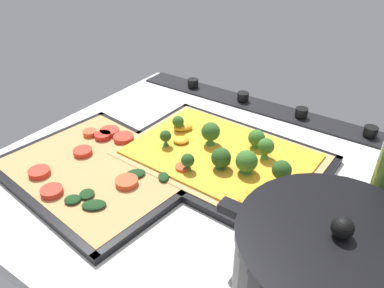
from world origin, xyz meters
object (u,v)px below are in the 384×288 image
object	(u,v)px
veggie_pizza_back	(99,167)
cooking_pot	(329,272)
broccoli_pizza	(223,155)
baking_tray_front	(220,160)
baking_tray_back	(99,171)

from	to	relation	value
veggie_pizza_back	cooking_pot	bearing A→B (deg)	174.76
cooking_pot	broccoli_pizza	bearing A→B (deg)	-37.00
baking_tray_front	broccoli_pizza	size ratio (longest dim) A/B	1.07
baking_tray_front	baking_tray_back	bearing A→B (deg)	43.37
veggie_pizza_back	baking_tray_back	bearing A→B (deg)	116.69
veggie_pizza_back	broccoli_pizza	bearing A→B (deg)	-138.68
veggie_pizza_back	cooking_pot	size ratio (longest dim) A/B	1.17
veggie_pizza_back	cooking_pot	world-z (taller)	cooking_pot
broccoli_pizza	cooking_pot	xyz separation A→B (cm)	(-24.96, 18.81, 4.00)
baking_tray_front	veggie_pizza_back	bearing A→B (deg)	42.87
broccoli_pizza	cooking_pot	size ratio (longest dim) A/B	1.24
broccoli_pizza	cooking_pot	bearing A→B (deg)	143.00
broccoli_pizza	baking_tray_back	size ratio (longest dim) A/B	0.98
baking_tray_front	cooking_pot	bearing A→B (deg)	143.40
baking_tray_front	broccoli_pizza	xyz separation A→B (cm)	(-0.66, 0.22, 1.44)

